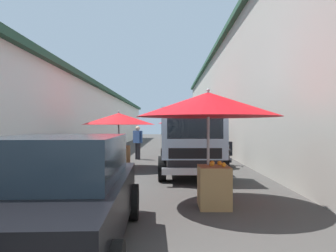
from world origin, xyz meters
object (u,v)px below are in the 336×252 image
(vendor_by_crates, at_px, (138,140))
(parked_scooter, at_px, (228,155))
(fruit_stall_far_right, at_px, (191,122))
(vendor_in_shade, at_px, (182,136))
(fruit_stall_far_left, at_px, (119,124))
(delivery_truck, at_px, (191,143))
(fruit_stall_mid_lane, at_px, (186,122))
(hatchback_car, at_px, (57,192))
(fruit_stall_near_left, at_px, (209,111))
(plastic_stool, at_px, (82,164))

(vendor_by_crates, xyz_separation_m, parked_scooter, (-2.76, -3.74, -0.45))
(fruit_stall_far_right, relative_size, vendor_in_shade, 1.47)
(fruit_stall_far_left, height_order, delivery_truck, fruit_stall_far_left)
(fruit_stall_far_left, height_order, vendor_in_shade, fruit_stall_far_left)
(delivery_truck, height_order, vendor_by_crates, delivery_truck)
(fruit_stall_mid_lane, xyz_separation_m, delivery_truck, (-6.15, 0.13, -0.73))
(fruit_stall_far_left, distance_m, hatchback_car, 7.89)
(fruit_stall_near_left, height_order, vendor_in_shade, fruit_stall_near_left)
(fruit_stall_mid_lane, bearing_deg, delivery_truck, 178.76)
(fruit_stall_mid_lane, bearing_deg, fruit_stall_far_right, -7.14)
(hatchback_car, xyz_separation_m, vendor_by_crates, (10.96, 0.09, 0.16))
(fruit_stall_far_left, height_order, vendor_by_crates, fruit_stall_far_left)
(fruit_stall_far_left, xyz_separation_m, fruit_stall_near_left, (-5.46, -2.67, 0.24))
(fruit_stall_near_left, height_order, fruit_stall_far_right, fruit_stall_far_right)
(fruit_stall_mid_lane, xyz_separation_m, vendor_in_shade, (2.87, 0.07, -0.80))
(fruit_stall_mid_lane, bearing_deg, hatchback_car, 169.46)
(fruit_stall_far_left, distance_m, fruit_stall_mid_lane, 4.88)
(fruit_stall_far_left, xyz_separation_m, vendor_in_shade, (6.95, -2.61, -0.69))
(vendor_by_crates, height_order, vendor_in_shade, vendor_in_shade)
(vendor_by_crates, bearing_deg, plastic_stool, 163.80)
(fruit_stall_far_left, relative_size, fruit_stall_mid_lane, 0.96)
(fruit_stall_near_left, relative_size, plastic_stool, 6.63)
(fruit_stall_near_left, xyz_separation_m, plastic_stool, (4.00, 3.63, -1.56))
(hatchback_car, xyz_separation_m, parked_scooter, (8.21, -3.65, -0.29))
(fruit_stall_far_right, xyz_separation_m, parked_scooter, (-8.26, -0.87, -1.39))
(fruit_stall_far_left, relative_size, delivery_truck, 0.55)
(fruit_stall_mid_lane, height_order, vendor_in_shade, fruit_stall_mid_lane)
(fruit_stall_near_left, distance_m, delivery_truck, 3.50)
(fruit_stall_near_left, height_order, hatchback_car, fruit_stall_near_left)
(hatchback_car, xyz_separation_m, vendor_in_shade, (14.77, -2.14, 0.22))
(fruit_stall_far_right, bearing_deg, vendor_by_crates, 152.41)
(plastic_stool, bearing_deg, vendor_in_shade, -22.99)
(fruit_stall_mid_lane, relative_size, plastic_stool, 6.47)
(plastic_stool, bearing_deg, vendor_by_crates, -16.20)
(vendor_by_crates, xyz_separation_m, plastic_stool, (-4.61, 1.34, -0.57))
(plastic_stool, bearing_deg, fruit_stall_far_left, -33.24)
(vendor_by_crates, bearing_deg, fruit_stall_far_left, 173.14)
(fruit_stall_near_left, bearing_deg, fruit_stall_far_right, -2.37)
(fruit_stall_near_left, relative_size, fruit_stall_far_right, 1.18)
(fruit_stall_mid_lane, distance_m, fruit_stall_near_left, 9.54)
(hatchback_car, relative_size, parked_scooter, 2.38)
(delivery_truck, relative_size, parked_scooter, 2.94)
(fruit_stall_far_right, relative_size, parked_scooter, 1.45)
(fruit_stall_near_left, bearing_deg, fruit_stall_far_left, 26.06)
(hatchback_car, xyz_separation_m, plastic_stool, (6.35, 1.43, -0.41))
(fruit_stall_near_left, relative_size, vendor_in_shade, 1.74)
(vendor_by_crates, relative_size, plastic_stool, 3.60)
(fruit_stall_far_left, xyz_separation_m, plastic_stool, (-1.47, 0.96, -1.32))
(fruit_stall_mid_lane, bearing_deg, plastic_stool, 146.68)
(fruit_stall_far_right, xyz_separation_m, vendor_by_crates, (-5.51, 2.88, -0.94))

